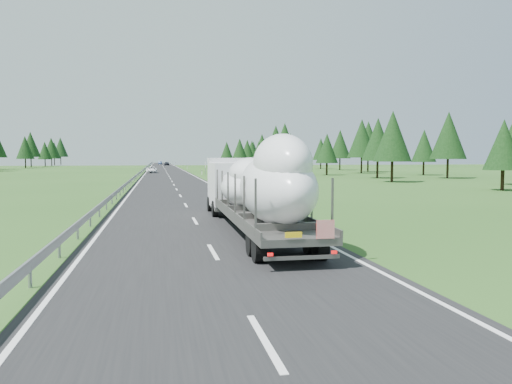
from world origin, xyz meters
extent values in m
plane|color=#234717|center=(0.00, 0.00, 0.00)|extent=(400.00, 400.00, 0.00)
cube|color=black|center=(0.00, 100.00, 0.01)|extent=(10.00, 400.00, 0.02)
cube|color=slate|center=(-5.30, 100.00, 0.60)|extent=(0.08, 400.00, 0.32)
cylinder|color=slate|center=(-5.30, 0.00, 0.30)|extent=(0.10, 0.10, 0.60)
cube|color=silver|center=(6.50, 30.00, 0.50)|extent=(0.12, 0.07, 1.00)
cube|color=black|center=(6.50, 30.00, 0.82)|extent=(0.13, 0.08, 0.12)
cube|color=silver|center=(6.50, 80.00, 0.50)|extent=(0.12, 0.07, 1.00)
cube|color=black|center=(6.50, 80.00, 0.82)|extent=(0.13, 0.08, 0.12)
cube|color=silver|center=(6.50, 130.00, 0.50)|extent=(0.12, 0.07, 1.00)
cube|color=black|center=(6.50, 130.00, 0.82)|extent=(0.13, 0.08, 0.12)
cube|color=silver|center=(6.50, 180.00, 0.50)|extent=(0.12, 0.07, 1.00)
cube|color=black|center=(6.50, 180.00, 0.82)|extent=(0.13, 0.08, 0.12)
cube|color=silver|center=(6.50, 230.00, 0.50)|extent=(0.12, 0.07, 1.00)
cube|color=black|center=(6.50, 230.00, 0.82)|extent=(0.13, 0.08, 0.12)
cube|color=silver|center=(6.50, 280.00, 0.50)|extent=(0.12, 0.07, 1.00)
cube|color=black|center=(6.50, 280.00, 0.82)|extent=(0.13, 0.08, 0.12)
cube|color=silver|center=(6.50, 330.00, 0.50)|extent=(0.12, 0.07, 1.00)
cube|color=black|center=(6.50, 330.00, 0.82)|extent=(0.13, 0.08, 0.12)
cylinder|color=slate|center=(7.20, 80.00, 1.00)|extent=(0.08, 0.08, 2.00)
cube|color=silver|center=(7.20, 80.00, 2.00)|extent=(0.05, 0.90, 1.20)
cylinder|color=black|center=(44.95, 56.63, 1.87)|extent=(0.36, 0.36, 3.74)
cone|color=black|center=(44.95, 56.63, 7.06)|extent=(5.81, 5.81, 7.78)
cylinder|color=black|center=(48.60, 70.64, 1.50)|extent=(0.36, 0.36, 3.01)
cone|color=black|center=(48.60, 70.64, 5.68)|extent=(4.68, 4.68, 6.27)
cylinder|color=black|center=(41.33, 83.66, 2.00)|extent=(0.36, 0.36, 3.99)
cone|color=black|center=(41.33, 83.66, 7.54)|extent=(6.21, 6.21, 8.32)
cylinder|color=black|center=(47.14, 93.45, 2.05)|extent=(0.36, 0.36, 4.09)
cone|color=black|center=(47.14, 93.45, 7.73)|extent=(6.36, 6.36, 8.52)
cylinder|color=black|center=(46.52, 110.49, 1.86)|extent=(0.36, 0.36, 3.72)
cone|color=black|center=(46.52, 110.49, 7.02)|extent=(5.78, 5.78, 7.75)
cylinder|color=black|center=(45.91, 124.88, 1.56)|extent=(0.36, 0.36, 3.12)
cone|color=black|center=(45.91, 124.88, 5.90)|extent=(4.86, 4.86, 6.51)
cylinder|color=black|center=(39.66, 136.55, 1.90)|extent=(0.36, 0.36, 3.80)
cone|color=black|center=(39.66, 136.55, 7.19)|extent=(5.92, 5.92, 7.93)
cylinder|color=black|center=(45.07, 149.18, 1.67)|extent=(0.36, 0.36, 3.34)
cone|color=black|center=(45.07, 149.18, 6.31)|extent=(5.19, 5.19, 6.96)
cylinder|color=black|center=(45.57, 166.29, 1.46)|extent=(0.36, 0.36, 2.93)
cone|color=black|center=(45.57, 166.29, 5.53)|extent=(4.55, 4.55, 6.10)
cylinder|color=black|center=(41.33, 177.93, 1.91)|extent=(0.36, 0.36, 3.81)
cone|color=black|center=(41.33, 177.93, 7.20)|extent=(5.93, 5.93, 7.94)
cylinder|color=black|center=(48.52, 194.47, 2.07)|extent=(0.36, 0.36, 4.13)
cone|color=black|center=(48.52, 194.47, 7.81)|extent=(6.43, 6.43, 8.61)
cylinder|color=black|center=(40.25, 206.22, 1.90)|extent=(0.36, 0.36, 3.80)
cone|color=black|center=(40.25, 206.22, 7.18)|extent=(5.91, 5.91, 7.92)
cylinder|color=black|center=(44.09, 222.93, 1.90)|extent=(0.36, 0.36, 3.80)
cone|color=black|center=(44.09, 222.93, 7.19)|extent=(5.92, 5.92, 7.93)
cylinder|color=black|center=(33.27, 27.97, 1.26)|extent=(0.36, 0.36, 2.53)
cone|color=black|center=(33.27, 27.97, 4.77)|extent=(3.93, 3.93, 5.26)
cylinder|color=black|center=(30.10, 46.60, 1.69)|extent=(0.36, 0.36, 3.38)
cone|color=black|center=(30.10, 46.60, 6.39)|extent=(5.26, 5.26, 7.05)
cylinder|color=black|center=(33.79, 59.31, 1.70)|extent=(0.36, 0.36, 3.40)
cone|color=black|center=(33.79, 59.31, 6.43)|extent=(5.29, 5.29, 7.09)
cylinder|color=black|center=(30.18, 74.24, 1.38)|extent=(0.36, 0.36, 2.75)
cone|color=black|center=(30.18, 74.24, 5.20)|extent=(4.28, 4.28, 5.74)
cylinder|color=black|center=(26.87, 94.08, 1.94)|extent=(0.36, 0.36, 3.88)
cone|color=black|center=(26.87, 94.08, 7.33)|extent=(6.03, 6.03, 8.08)
cylinder|color=black|center=(27.62, 106.17, 1.98)|extent=(0.36, 0.36, 3.95)
cone|color=black|center=(27.62, 106.17, 7.46)|extent=(6.15, 6.15, 8.23)
cylinder|color=black|center=(27.21, 126.15, 1.39)|extent=(0.36, 0.36, 2.78)
cone|color=black|center=(27.21, 126.15, 5.25)|extent=(4.32, 4.32, 5.79)
cylinder|color=black|center=(30.97, 139.45, 1.87)|extent=(0.36, 0.36, 3.74)
cone|color=black|center=(30.97, 139.45, 7.06)|extent=(5.81, 5.81, 7.78)
cylinder|color=black|center=(26.42, 156.04, 1.72)|extent=(0.36, 0.36, 3.44)
cone|color=black|center=(26.42, 156.04, 6.49)|extent=(5.34, 5.34, 7.16)
cylinder|color=black|center=(32.00, 171.98, 1.75)|extent=(0.36, 0.36, 3.49)
cone|color=black|center=(32.00, 171.98, 6.60)|extent=(5.44, 5.44, 7.28)
cylinder|color=black|center=(26.40, 189.69, 1.71)|extent=(0.36, 0.36, 3.41)
cone|color=black|center=(26.40, 189.69, 6.45)|extent=(5.31, 5.31, 7.11)
cylinder|color=black|center=(-42.62, 149.18, 1.72)|extent=(0.36, 0.36, 3.45)
cone|color=black|center=(-42.62, 149.18, 6.51)|extent=(5.36, 5.36, 7.18)
cylinder|color=black|center=(-44.97, 166.29, 2.09)|extent=(0.36, 0.36, 4.19)
cone|color=black|center=(-44.97, 166.29, 7.91)|extent=(6.51, 6.51, 8.73)
cylinder|color=black|center=(-42.83, 177.93, 1.58)|extent=(0.36, 0.36, 3.16)
cone|color=black|center=(-42.83, 177.93, 5.96)|extent=(4.91, 4.91, 6.58)
cylinder|color=black|center=(-43.82, 194.47, 1.94)|extent=(0.36, 0.36, 3.89)
cone|color=black|center=(-43.82, 194.47, 7.35)|extent=(6.05, 6.05, 8.10)
cylinder|color=black|center=(-45.00, 206.22, 1.70)|extent=(0.36, 0.36, 3.39)
cone|color=black|center=(-45.00, 206.22, 6.40)|extent=(5.27, 5.27, 7.06)
cylinder|color=black|center=(-45.47, 222.93, 2.14)|extent=(0.36, 0.36, 4.28)
cone|color=black|center=(-45.47, 222.93, 8.09)|extent=(6.66, 6.66, 8.93)
cube|color=silver|center=(2.40, 12.06, 1.80)|extent=(2.43, 4.77, 2.66)
cube|color=black|center=(2.40, 14.48, 2.28)|extent=(2.18, 0.10, 1.33)
cube|color=silver|center=(2.40, 14.15, 3.28)|extent=(2.39, 1.17, 0.28)
cube|color=#5C5A57|center=(2.40, 11.11, 0.52)|extent=(2.41, 2.87, 0.24)
cylinder|color=black|center=(1.30, 13.77, 0.47)|extent=(0.34, 0.95, 0.95)
cylinder|color=black|center=(3.49, 13.77, 0.47)|extent=(0.34, 0.95, 0.95)
cylinder|color=black|center=(1.30, 10.73, 0.47)|extent=(0.34, 0.95, 0.95)
cylinder|color=black|center=(3.49, 10.73, 0.47)|extent=(0.34, 0.95, 0.95)
cube|color=#5C5A57|center=(2.40, 3.04, 0.87)|extent=(2.71, 13.32, 0.25)
cube|color=#5C5A57|center=(1.13, 3.04, 1.11)|extent=(0.21, 13.29, 0.23)
cube|color=#5C5A57|center=(3.66, 3.04, 1.11)|extent=(0.21, 13.29, 0.23)
cube|color=#5C5A57|center=(1.13, -2.66, 1.90)|extent=(0.07, 0.07, 1.80)
cube|color=#5C5A57|center=(3.66, -2.66, 1.90)|extent=(0.07, 0.07, 1.80)
cube|color=#5C5A57|center=(1.13, -0.38, 1.90)|extent=(0.07, 0.07, 1.80)
cube|color=#5C5A57|center=(3.66, -0.38, 1.90)|extent=(0.07, 0.07, 1.80)
cube|color=#5C5A57|center=(1.13, 1.90, 1.90)|extent=(0.07, 0.07, 1.80)
cube|color=#5C5A57|center=(3.66, 1.90, 1.90)|extent=(0.07, 0.07, 1.80)
cube|color=#5C5A57|center=(1.13, 4.18, 1.90)|extent=(0.07, 0.07, 1.80)
cube|color=#5C5A57|center=(3.66, 4.18, 1.90)|extent=(0.07, 0.07, 1.80)
cube|color=#5C5A57|center=(1.13, 6.46, 1.90)|extent=(0.07, 0.07, 1.80)
cube|color=#5C5A57|center=(3.66, 6.46, 1.90)|extent=(0.07, 0.07, 1.80)
cube|color=#5C5A57|center=(1.13, 8.74, 1.90)|extent=(0.07, 0.07, 1.80)
cube|color=#5C5A57|center=(3.66, 8.74, 1.90)|extent=(0.07, 0.07, 1.80)
cylinder|color=black|center=(1.35, -2.09, 0.47)|extent=(0.39, 0.95, 0.95)
cylinder|color=black|center=(3.44, -2.09, 0.47)|extent=(0.39, 0.95, 0.95)
cylinder|color=black|center=(1.35, -0.95, 0.47)|extent=(0.39, 0.95, 0.95)
cylinder|color=black|center=(3.44, -0.95, 0.47)|extent=(0.39, 0.95, 0.95)
cube|color=#5C5A57|center=(2.40, -3.56, 0.43)|extent=(2.37, 0.14, 0.11)
cube|color=red|center=(3.11, -3.62, 1.28)|extent=(0.57, 0.04, 0.57)
cube|color=yellow|center=(2.11, -3.62, 1.14)|extent=(0.52, 0.04, 0.17)
cube|color=red|center=(1.40, -3.62, 0.57)|extent=(0.17, 0.06, 0.09)
cube|color=red|center=(3.39, -3.62, 0.57)|extent=(0.17, 0.06, 0.09)
ellipsoid|color=white|center=(2.40, 0.00, 2.31)|extent=(2.59, 6.67, 2.64)
ellipsoid|color=white|center=(2.40, -0.83, 3.24)|extent=(1.96, 4.23, 2.11)
ellipsoid|color=white|center=(2.40, 6.46, 1.98)|extent=(2.70, 6.43, 1.97)
ellipsoid|color=white|center=(2.40, 5.66, 2.67)|extent=(2.04, 4.07, 1.57)
imported|color=white|center=(-3.34, 94.32, 0.69)|extent=(2.33, 5.01, 1.39)
imported|color=black|center=(1.73, 196.01, 0.81)|extent=(2.29, 4.87, 1.61)
imported|color=navy|center=(-0.92, 224.66, 0.80)|extent=(1.89, 4.90, 1.59)
camera|label=1|loc=(-1.93, -17.93, 3.47)|focal=35.00mm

